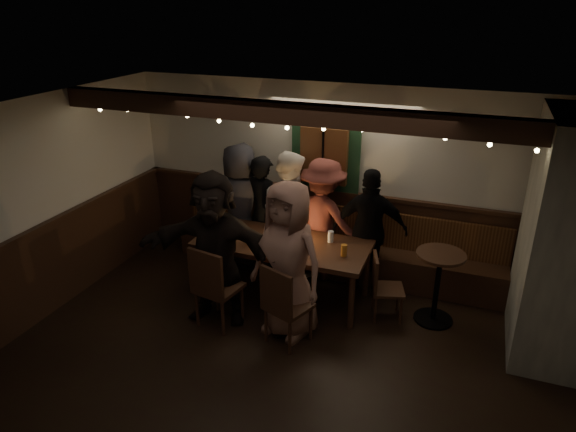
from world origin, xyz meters
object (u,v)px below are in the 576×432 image
at_px(dining_table, 282,247).
at_px(chair_end, 382,283).
at_px(person_b, 263,212).
at_px(chair_near_left, 213,284).
at_px(person_d, 323,220).
at_px(high_top, 438,279).
at_px(person_a, 241,205).
at_px(person_f, 215,248).
at_px(person_c, 289,213).
at_px(person_g, 288,260).
at_px(person_e, 370,230).
at_px(chair_near_right, 283,302).

distance_m(dining_table, chair_end, 1.31).
bearing_deg(person_b, chair_near_left, 111.45).
bearing_deg(chair_end, person_d, 143.45).
xyz_separation_m(high_top, person_b, (-2.46, 0.56, 0.26)).
relative_size(person_a, person_f, 0.96).
xyz_separation_m(person_c, person_g, (0.50, -1.34, 0.04)).
distance_m(chair_near_left, person_d, 1.82).
relative_size(high_top, person_e, 0.55).
xyz_separation_m(chair_end, person_b, (-1.84, 0.72, 0.36)).
bearing_deg(chair_near_right, person_f, 165.81).
bearing_deg(high_top, chair_near_left, -156.33).
height_order(dining_table, person_d, person_d).
bearing_deg(person_g, person_f, -162.40).
distance_m(chair_near_right, person_a, 2.13).
xyz_separation_m(dining_table, person_b, (-0.55, 0.69, 0.12)).
height_order(chair_end, high_top, high_top).
xyz_separation_m(person_e, person_g, (-0.63, -1.32, 0.10)).
height_order(person_b, person_g, person_g).
bearing_deg(chair_end, dining_table, 178.66).
distance_m(dining_table, chair_near_left, 1.05).
bearing_deg(person_g, person_c, 125.80).
xyz_separation_m(dining_table, person_a, (-0.91, 0.71, 0.18)).
xyz_separation_m(chair_near_left, person_d, (0.81, 1.61, 0.26)).
bearing_deg(chair_end, high_top, 14.16).
relative_size(person_c, person_e, 1.07).
height_order(person_b, person_e, person_b).
bearing_deg(person_c, person_d, -158.89).
xyz_separation_m(chair_near_right, person_f, (-0.94, 0.24, 0.38)).
distance_m(person_a, person_f, 1.47).
bearing_deg(person_c, chair_near_right, 126.93).
height_order(person_b, person_d, person_d).
xyz_separation_m(chair_near_left, high_top, (2.40, 1.05, -0.01)).
xyz_separation_m(dining_table, person_d, (0.32, 0.69, 0.14)).
height_order(chair_end, person_d, person_d).
height_order(chair_near_right, person_b, person_b).
bearing_deg(chair_end, person_a, 161.37).
height_order(chair_near_left, high_top, chair_near_left).
bearing_deg(person_d, dining_table, 76.88).
height_order(person_f, person_g, person_f).
height_order(person_a, person_f, person_f).
distance_m(person_c, person_d, 0.48).
bearing_deg(person_c, person_f, 92.45).
relative_size(chair_near_left, person_a, 0.58).
relative_size(dining_table, high_top, 2.41).
relative_size(dining_table, person_b, 1.32).
relative_size(chair_end, person_g, 0.45).
height_order(chair_near_left, person_b, person_b).
height_order(dining_table, person_b, person_b).
bearing_deg(person_e, high_top, 140.90).
bearing_deg(person_e, person_f, 30.95).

